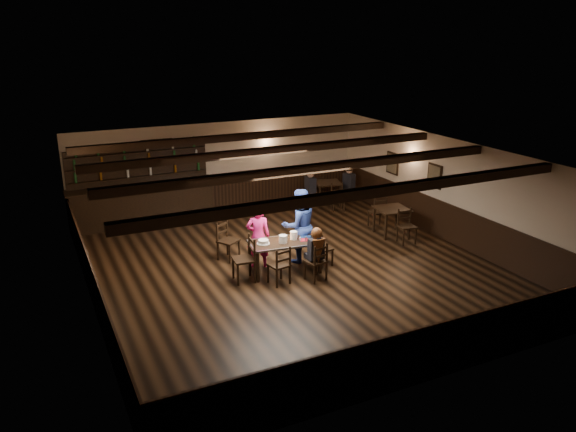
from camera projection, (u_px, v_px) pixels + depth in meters
name	position (u px, v px, depth m)	size (l,w,h in m)	color
ground	(292.00, 267.00, 13.22)	(10.00, 10.00, 0.00)	black
room_shell	(292.00, 195.00, 12.70)	(9.02, 10.02, 2.71)	beige
dining_table	(285.00, 245.00, 12.74)	(1.68, 0.98, 0.75)	black
chair_near_left	(281.00, 263.00, 12.15)	(0.48, 0.46, 0.88)	black
chair_near_right	(318.00, 259.00, 12.33)	(0.49, 0.47, 0.88)	black
chair_end_left	(247.00, 255.00, 12.34)	(0.50, 0.52, 1.02)	black
chair_end_right	(320.00, 246.00, 13.14)	(0.41, 0.43, 0.84)	black
chair_far_pushed	(225.00, 237.00, 13.53)	(0.60, 0.60, 0.95)	black
woman_pink	(258.00, 236.00, 13.02)	(0.55, 0.36, 1.52)	#F52399
man_blue	(299.00, 226.00, 13.30)	(0.87, 0.68, 1.79)	navy
seated_person	(316.00, 246.00, 12.27)	(0.33, 0.50, 0.81)	black
cake	(263.00, 242.00, 12.57)	(0.29, 0.29, 0.09)	white
plate_stack_a	(283.00, 239.00, 12.61)	(0.19, 0.19, 0.18)	white
plate_stack_b	(294.00, 235.00, 12.82)	(0.16, 0.16, 0.19)	white
tea_light	(283.00, 238.00, 12.83)	(0.05, 0.05, 0.06)	#A5A8AD
salt_shaker	(300.00, 239.00, 12.75)	(0.03, 0.03, 0.08)	silver
pepper_shaker	(306.00, 239.00, 12.75)	(0.04, 0.04, 0.09)	#A5A8AD
drink_glass	(296.00, 235.00, 12.94)	(0.07, 0.07, 0.12)	silver
menu_red	(306.00, 239.00, 12.83)	(0.30, 0.21, 0.00)	maroon
menu_blue	(306.00, 237.00, 12.99)	(0.27, 0.19, 0.00)	#0D1D44
bar_counter	(142.00, 199.00, 16.01)	(4.14, 0.70, 2.20)	black
back_table_a	(392.00, 212.00, 15.10)	(0.94, 0.94, 0.75)	black
back_table_b	(328.00, 185.00, 17.69)	(0.98, 0.98, 0.75)	black
bg_patron_left	(310.00, 182.00, 17.19)	(0.25, 0.39, 0.79)	black
bg_patron_right	(349.00, 178.00, 17.76)	(0.31, 0.41, 0.75)	black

